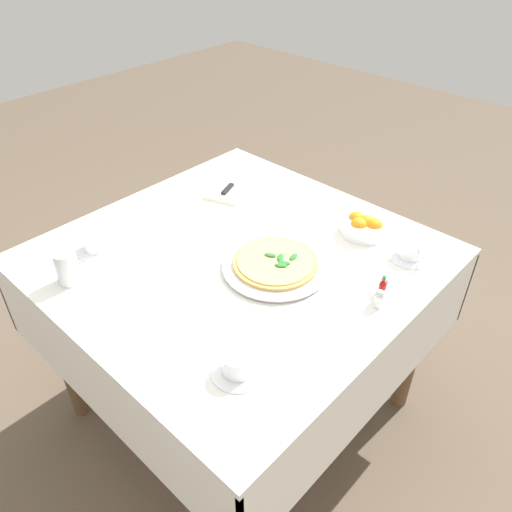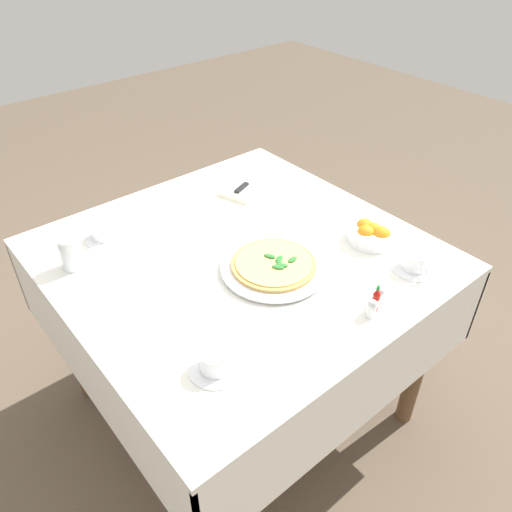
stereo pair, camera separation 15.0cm
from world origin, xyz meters
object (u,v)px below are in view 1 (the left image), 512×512
coffee_cup_far_left (96,242)px  coffee_cup_center_back (238,364)px  coffee_cup_near_right (411,250)px  citrus_bowl (364,226)px  hot_sauce_bottle (382,290)px  napkin_folded (233,187)px  pepper_shaker (379,299)px  pizza_plate (275,266)px  salt_shaker (384,286)px  dinner_knife (233,183)px  pizza (276,262)px  water_glass_back_corner (67,269)px

coffee_cup_far_left → coffee_cup_center_back: bearing=-93.9°
coffee_cup_center_back → coffee_cup_near_right: bearing=-5.7°
citrus_bowl → hot_sauce_bottle: bearing=-138.3°
coffee_cup_center_back → coffee_cup_near_right: size_ratio=1.01×
coffee_cup_far_left → napkin_folded: (0.56, -0.04, -0.02)m
pepper_shaker → coffee_cup_far_left: bearing=115.6°
pizza_plate → coffee_cup_far_left: coffee_cup_far_left is taller
pizza_plate → salt_shaker: salt_shaker is taller
pizza_plate → coffee_cup_far_left: 0.56m
coffee_cup_center_back → dinner_knife: (0.61, 0.63, -0.00)m
pizza → salt_shaker: (0.12, -0.29, 0.00)m
napkin_folded → hot_sauce_bottle: bearing=-120.8°
pizza → coffee_cup_near_right: 0.41m
coffee_cup_far_left → hot_sauce_bottle: 0.87m
coffee_cup_near_right → hot_sauce_bottle: 0.23m
hot_sauce_bottle → coffee_cup_center_back: bearing=166.6°
coffee_cup_near_right → coffee_cup_far_left: coffee_cup_far_left is taller
coffee_cup_far_left → pepper_shaker: size_ratio=2.31×
napkin_folded → citrus_bowl: size_ratio=1.67×
coffee_cup_center_back → hot_sauce_bottle: (0.45, -0.11, 0.01)m
coffee_cup_far_left → citrus_bowl: size_ratio=0.87×
napkin_folded → hot_sauce_bottle: 0.75m
citrus_bowl → pepper_shaker: size_ratio=2.67×
coffee_cup_far_left → water_glass_back_corner: (-0.14, -0.08, 0.02)m
citrus_bowl → napkin_folded: bearing=99.2°
citrus_bowl → water_glass_back_corner: bearing=148.7°
dinner_knife → salt_shaker: (-0.13, -0.72, 0.00)m
salt_shaker → pizza: bearing=113.1°
water_glass_back_corner → citrus_bowl: (0.78, -0.48, -0.02)m
water_glass_back_corner → napkin_folded: (0.70, 0.04, -0.03)m
water_glass_back_corner → salt_shaker: water_glass_back_corner is taller
pizza → coffee_cup_center_back: coffee_cup_center_back is taller
pizza_plate → dinner_knife: bearing=59.3°
hot_sauce_bottle → pepper_shaker: (-0.03, -0.01, -0.01)m
coffee_cup_far_left → napkin_folded: size_ratio=0.52×
coffee_cup_near_right → coffee_cup_far_left: 0.96m
coffee_cup_near_right → dinner_knife: coffee_cup_near_right is taller
pizza → napkin_folded: size_ratio=1.00×
dinner_knife → salt_shaker: bearing=-121.0°
coffee_cup_far_left → hot_sauce_bottle: bearing=-62.4°
coffee_cup_center_back → dinner_knife: size_ratio=0.70×
hot_sauce_bottle → salt_shaker: 0.03m
coffee_cup_far_left → pepper_shaker: (0.37, -0.78, -0.00)m
dinner_knife → hot_sauce_bottle: (-0.16, -0.73, 0.01)m
coffee_cup_far_left → napkin_folded: 0.56m
pizza_plate → dinner_knife: (0.26, 0.43, 0.01)m
pizza_plate → dinner_knife: size_ratio=1.65×
dinner_knife → coffee_cup_near_right: bearing=-105.1°
coffee_cup_center_back → napkin_folded: (0.60, 0.62, -0.02)m
citrus_bowl → coffee_cup_far_left: bearing=139.3°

